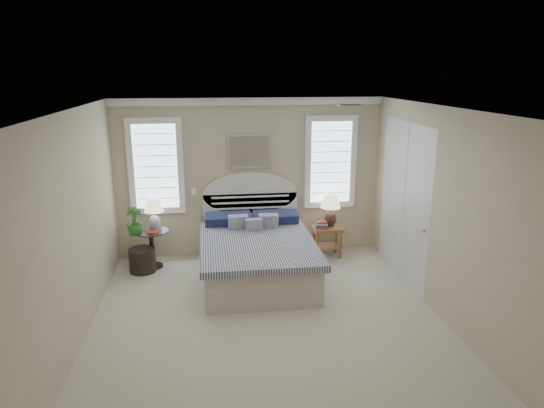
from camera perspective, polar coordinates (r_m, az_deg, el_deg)
The scene contains 21 objects.
floor at distance 6.42m, azimuth -0.42°, elevation -13.69°, with size 4.50×5.00×0.01m, color beige.
ceiling at distance 5.62m, azimuth -0.47°, elevation 11.11°, with size 4.50×5.00×0.01m, color silver.
wall_back at distance 8.29m, azimuth -2.65°, elevation 3.05°, with size 4.50×0.02×2.70m, color #BAAC8C.
wall_left at distance 6.04m, azimuth -22.16°, elevation -2.83°, with size 0.02×5.00×2.70m, color #BAAC8C.
wall_right at distance 6.55m, azimuth 19.50°, elevation -1.20°, with size 0.02×5.00×2.70m, color #BAAC8C.
crown_molding at distance 8.07m, azimuth -2.74°, elevation 11.98°, with size 4.50×0.08×0.12m, color white.
hvac_vent at distance 6.66m, azimuth 9.13°, elevation 11.42°, with size 0.30×0.20×0.02m, color #B2B2B2.
switch_plate at distance 8.29m, azimuth -9.18°, elevation 1.45°, with size 0.08×0.01×0.12m, color white.
window_left at distance 8.23m, azimuth -13.50°, elevation 4.33°, with size 0.90×0.06×1.60m, color #C8E8FD.
window_right at distance 8.45m, azimuth 6.87°, elevation 4.93°, with size 0.90×0.06×1.60m, color #C8E8FD.
painting at distance 8.16m, azimuth -2.66°, elevation 6.22°, with size 0.74×0.04×0.58m, color silver.
closet_door at distance 7.62m, azimuth 15.24°, elevation 0.26°, with size 0.02×1.80×2.40m, color silver.
bed at distance 7.57m, azimuth -1.84°, elevation -5.79°, with size 1.72×2.28×1.47m.
side_table_left at distance 8.14m, azimuth -13.95°, elevation -4.69°, with size 0.56×0.56×0.63m.
nightstand_right at distance 8.43m, azimuth 6.51°, elevation -3.64°, with size 0.50×0.40×0.53m.
floor_pot at distance 8.08m, azimuth -14.99°, elevation -6.40°, with size 0.42×0.42×0.38m, color black.
lamp_left at distance 8.06m, azimuth -13.72°, elevation -0.77°, with size 0.31×0.31×0.50m.
lamp_right at distance 8.36m, azimuth 6.91°, elevation -0.29°, with size 0.40×0.40×0.56m.
potted_plant at distance 7.86m, azimuth -15.89°, elevation -1.98°, with size 0.25×0.25×0.44m, color #2D722E.
books_left at distance 7.94m, azimuth -13.82°, elevation -3.25°, with size 0.21×0.17×0.03m.
books_right at distance 8.31m, azimuth 5.88°, elevation -2.47°, with size 0.23×0.19×0.11m.
Camera 1 is at (-0.71, -5.56, 3.12)m, focal length 32.00 mm.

